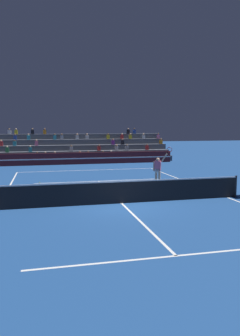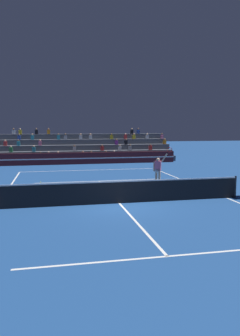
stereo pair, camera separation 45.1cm
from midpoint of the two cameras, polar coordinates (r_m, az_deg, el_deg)
name	(u,v)px [view 1 (the left image)]	position (r m, az deg, el deg)	size (l,w,h in m)	color
ground_plane	(122,203)	(15.34, -0.58, -6.16)	(120.00, 120.00, 0.00)	navy
court_lines	(122,203)	(15.34, -0.58, -6.15)	(11.10, 23.90, 0.01)	white
tennis_net	(122,192)	(15.22, -0.58, -4.17)	(12.00, 0.10, 1.10)	black
sponsor_banner_wall	(81,158)	(31.27, -7.24, 1.67)	(18.00, 0.26, 1.10)	#51191E
bleacher_stand	(77,151)	(35.00, -7.92, 3.02)	(19.17, 4.75, 3.38)	#4C515B
tennis_player	(158,170)	(19.63, 6.00, -0.32)	(1.00, 0.75, 2.42)	beige
tennis_ball	(40,182)	(21.41, -14.39, -2.45)	(0.07, 0.07, 0.07)	#C6DB33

